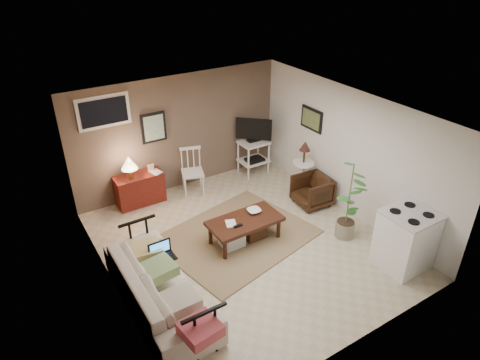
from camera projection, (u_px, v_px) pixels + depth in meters
floor at (246, 244)px, 7.44m from camera, size 5.00×5.00×0.00m
art_back at (154, 128)px, 8.30m from camera, size 0.50×0.03×0.60m
art_right at (312, 119)px, 8.51m from camera, size 0.03×0.60×0.45m
window at (104, 112)px, 7.64m from camera, size 0.96×0.03×0.60m
rug at (237, 236)px, 7.63m from camera, size 2.86×2.47×0.02m
coffee_table at (244, 229)px, 7.39m from camera, size 1.27×0.67×0.48m
sofa at (159, 281)px, 6.00m from camera, size 0.67×2.31×0.90m
sofa_pillows at (170, 285)px, 5.78m from camera, size 0.44×2.19×0.16m
sofa_end_rails at (168, 281)px, 6.09m from camera, size 0.62×2.30×0.78m
laptop at (161, 253)px, 6.33m from camera, size 0.35×0.26×0.24m
red_console at (139, 187)px, 8.45m from camera, size 0.94×0.42×1.08m
spindle_chair at (192, 173)px, 8.80m from camera, size 0.55×0.55×0.96m
tv_stand at (254, 145)px, 9.40m from camera, size 0.61×0.57×1.30m
side_table at (304, 162)px, 8.62m from camera, size 0.44×0.44×1.18m
armchair at (312, 190)px, 8.43m from camera, size 0.65×0.69×0.67m
potted_plant at (349, 198)px, 7.28m from camera, size 0.37×0.37×1.47m
stove at (406, 239)px, 6.75m from camera, size 0.77×0.71×1.00m
bowl at (254, 207)px, 7.45m from camera, size 0.24×0.08×0.24m
book_table at (226, 219)px, 7.12m from camera, size 0.16×0.08×0.23m
book_console at (152, 169)px, 8.31m from camera, size 0.18×0.06×0.24m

